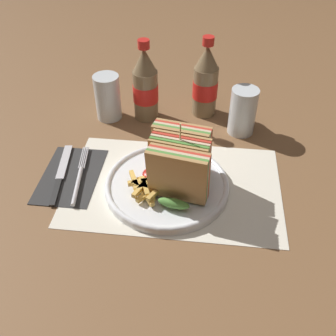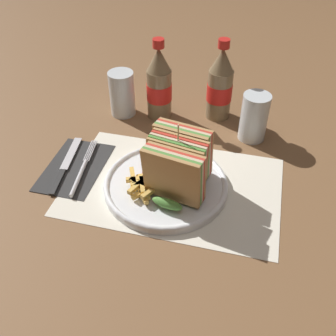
{
  "view_description": "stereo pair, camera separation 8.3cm",
  "coord_description": "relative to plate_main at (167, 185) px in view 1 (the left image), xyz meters",
  "views": [
    {
      "loc": [
        0.08,
        -0.61,
        0.58
      ],
      "look_at": [
        0.01,
        0.01,
        0.04
      ],
      "focal_mm": 42.0,
      "sensor_mm": 36.0,
      "label": 1
    },
    {
      "loc": [
        0.16,
        -0.6,
        0.58
      ],
      "look_at": [
        0.01,
        0.01,
        0.04
      ],
      "focal_mm": 42.0,
      "sensor_mm": 36.0,
      "label": 2
    }
  ],
  "objects": [
    {
      "name": "ketchup_blob",
      "position": [
        -0.03,
        0.01,
        0.02
      ],
      "size": [
        0.05,
        0.04,
        0.02
      ],
      "color": "maroon",
      "rests_on": "plate_main"
    },
    {
      "name": "coke_bottle_near",
      "position": [
        -0.09,
        0.27,
        0.08
      ],
      "size": [
        0.06,
        0.06,
        0.21
      ],
      "color": "#7A6647",
      "rests_on": "ground_plane"
    },
    {
      "name": "napkin",
      "position": [
        -0.22,
        0.01,
        -0.01
      ],
      "size": [
        0.12,
        0.19,
        0.0
      ],
      "color": "#2D2D2D",
      "rests_on": "ground_plane"
    },
    {
      "name": "ground_plane",
      "position": [
        -0.01,
        0.01,
        -0.01
      ],
      "size": [
        4.0,
        4.0,
        0.0
      ],
      "primitive_type": "plane",
      "color": "brown"
    },
    {
      "name": "plate_main",
      "position": [
        0.0,
        0.0,
        0.0
      ],
      "size": [
        0.26,
        0.26,
        0.02
      ],
      "color": "white",
      "rests_on": "ground_plane"
    },
    {
      "name": "knife",
      "position": [
        -0.24,
        0.01,
        -0.0
      ],
      "size": [
        0.04,
        0.2,
        0.0
      ],
      "rotation": [
        0.0,
        0.0,
        0.13
      ],
      "color": "black",
      "rests_on": "napkin"
    },
    {
      "name": "fork",
      "position": [
        -0.19,
        -0.0,
        -0.0
      ],
      "size": [
        0.04,
        0.19,
        0.01
      ],
      "rotation": [
        0.0,
        0.0,
        0.13
      ],
      "color": "silver",
      "rests_on": "napkin"
    },
    {
      "name": "fries_pile",
      "position": [
        -0.04,
        -0.03,
        0.02
      ],
      "size": [
        0.08,
        0.1,
        0.02
      ],
      "color": "gold",
      "rests_on": "plate_main"
    },
    {
      "name": "glass_far",
      "position": [
        -0.18,
        0.26,
        0.05
      ],
      "size": [
        0.07,
        0.07,
        0.12
      ],
      "color": "silver",
      "rests_on": "ground_plane"
    },
    {
      "name": "coke_bottle_far",
      "position": [
        0.06,
        0.31,
        0.08
      ],
      "size": [
        0.06,
        0.06,
        0.21
      ],
      "color": "#7A6647",
      "rests_on": "ground_plane"
    },
    {
      "name": "club_sandwich",
      "position": [
        0.03,
        -0.0,
        0.07
      ],
      "size": [
        0.13,
        0.16,
        0.15
      ],
      "color": "tan",
      "rests_on": "plate_main"
    },
    {
      "name": "placemat",
      "position": [
        0.01,
        0.01,
        -0.01
      ],
      "size": [
        0.45,
        0.29,
        0.0
      ],
      "color": "silver",
      "rests_on": "ground_plane"
    },
    {
      "name": "glass_near",
      "position": [
        0.16,
        0.23,
        0.04
      ],
      "size": [
        0.07,
        0.07,
        0.12
      ],
      "color": "silver",
      "rests_on": "ground_plane"
    }
  ]
}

